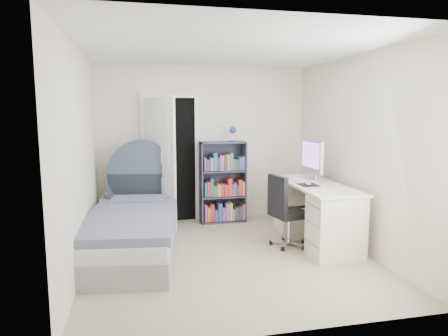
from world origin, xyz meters
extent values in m
cube|color=gray|center=(0.00, 0.00, -0.03)|extent=(3.40, 3.60, 0.05)
cube|color=white|center=(0.00, 0.00, 2.52)|extent=(3.40, 3.60, 0.05)
cube|color=silver|center=(0.00, 1.82, 1.25)|extent=(3.40, 0.05, 2.50)
cube|color=silver|center=(0.00, -1.82, 1.25)|extent=(3.40, 0.05, 2.50)
cube|color=silver|center=(-1.72, 0.00, 1.25)|extent=(0.05, 3.60, 2.50)
cube|color=silver|center=(1.72, 0.00, 1.25)|extent=(0.05, 3.60, 2.50)
cube|color=black|center=(-0.55, 1.80, 1.00)|extent=(0.80, 0.01, 2.00)
cube|color=white|center=(-0.98, 1.77, 1.00)|extent=(0.06, 0.06, 2.00)
cube|color=white|center=(-0.12, 1.77, 1.00)|extent=(0.06, 0.06, 2.00)
cube|color=white|center=(-0.55, 1.77, 2.03)|extent=(0.92, 0.06, 0.06)
cube|color=white|center=(-0.75, 1.43, 1.00)|extent=(0.44, 0.71, 2.00)
cube|color=gray|center=(-1.16, 0.29, 0.14)|extent=(1.29, 2.26, 0.28)
cube|color=silver|center=(-1.16, 0.29, 0.35)|extent=(1.26, 2.22, 0.17)
cube|color=slate|center=(-1.18, 0.19, 0.48)|extent=(1.29, 1.95, 0.11)
cube|color=slate|center=(-1.06, 1.06, 0.50)|extent=(0.81, 0.52, 0.13)
cube|color=#3A4B5A|center=(-1.02, 1.40, 0.43)|extent=(1.02, 0.20, 0.86)
cylinder|color=#3A4B5A|center=(-1.02, 1.40, 0.86)|extent=(1.02, 0.20, 1.02)
cylinder|color=#D3C682|center=(-1.62, 1.45, 0.23)|extent=(0.03, 0.03, 0.47)
cylinder|color=#D3C682|center=(-1.62, 1.77, 0.23)|extent=(0.03, 0.03, 0.47)
cylinder|color=#D3C682|center=(-1.30, 1.45, 0.23)|extent=(0.03, 0.03, 0.47)
cylinder|color=#D3C682|center=(-1.30, 1.77, 0.23)|extent=(0.03, 0.03, 0.47)
cube|color=#D3C682|center=(-1.46, 1.61, 0.45)|extent=(0.37, 0.37, 0.03)
cube|color=#D3C682|center=(-1.46, 1.61, 0.16)|extent=(0.34, 0.34, 0.02)
cube|color=#B24C33|center=(-1.51, 1.61, 0.48)|extent=(0.15, 0.21, 0.03)
cube|color=#3F598C|center=(-1.51, 1.61, 0.51)|extent=(0.14, 0.20, 0.03)
cube|color=#D8CC7F|center=(-1.51, 1.61, 0.54)|extent=(0.13, 0.19, 0.03)
cylinder|color=silver|center=(-0.77, 1.44, 0.01)|extent=(0.20, 0.20, 0.02)
cylinder|color=silver|center=(-0.77, 1.44, 0.69)|extent=(0.02, 0.02, 1.37)
sphere|color=silver|center=(-0.71, 1.40, 1.35)|extent=(0.08, 0.08, 0.08)
cube|color=#383B4D|center=(-0.09, 1.57, 0.65)|extent=(0.02, 0.31, 1.31)
cube|color=#383B4D|center=(0.62, 1.57, 0.65)|extent=(0.02, 0.31, 1.31)
cube|color=#383B4D|center=(0.27, 1.57, 1.30)|extent=(0.73, 0.31, 0.02)
cube|color=#383B4D|center=(0.27, 1.57, 0.01)|extent=(0.73, 0.31, 0.02)
cube|color=#383B4D|center=(0.27, 1.72, 0.65)|extent=(0.73, 0.01, 1.31)
cube|color=#383B4D|center=(0.27, 1.57, 0.42)|extent=(0.69, 0.29, 0.02)
cube|color=#383B4D|center=(0.27, 1.57, 0.84)|extent=(0.69, 0.29, 0.02)
cylinder|color=#2534A3|center=(0.43, 1.57, 1.32)|extent=(0.13, 0.13, 0.02)
cylinder|color=silver|center=(0.43, 1.57, 1.40)|extent=(0.02, 0.02, 0.17)
sphere|color=#2534A3|center=(0.43, 1.54, 1.49)|extent=(0.11, 0.11, 0.11)
cube|color=#994C7F|center=(-0.03, 1.55, 0.17)|extent=(0.04, 0.22, 0.27)
cube|color=orange|center=(0.02, 1.55, 0.15)|extent=(0.04, 0.22, 0.23)
cube|color=#B23333|center=(0.08, 1.55, 0.17)|extent=(0.06, 0.22, 0.28)
cube|color=#335999|center=(0.14, 1.55, 0.12)|extent=(0.06, 0.22, 0.18)
cube|color=#335999|center=(0.21, 1.55, 0.17)|extent=(0.06, 0.22, 0.29)
cube|color=#994C7F|center=(0.27, 1.55, 0.14)|extent=(0.05, 0.22, 0.21)
cube|color=#7F72B2|center=(0.33, 1.55, 0.17)|extent=(0.06, 0.22, 0.28)
cube|color=#D8BF4C|center=(0.39, 1.55, 0.18)|extent=(0.04, 0.22, 0.29)
cube|color=#7F72B2|center=(0.43, 1.55, 0.12)|extent=(0.04, 0.22, 0.18)
cube|color=#3F3F3F|center=(0.48, 1.55, 0.13)|extent=(0.05, 0.22, 0.21)
cube|color=#3F3F3F|center=(0.54, 1.55, 0.14)|extent=(0.06, 0.22, 0.22)
cube|color=#994C7F|center=(0.61, 1.55, 0.16)|extent=(0.06, 0.22, 0.25)
cube|color=#335999|center=(-0.03, 1.55, 0.55)|extent=(0.04, 0.22, 0.22)
cube|color=#B23333|center=(0.02, 1.55, 0.56)|extent=(0.05, 0.22, 0.24)
cube|color=#335999|center=(0.07, 1.55, 0.58)|extent=(0.04, 0.22, 0.29)
cube|color=#337F4C|center=(0.13, 1.55, 0.52)|extent=(0.06, 0.22, 0.17)
cube|color=orange|center=(0.19, 1.55, 0.53)|extent=(0.06, 0.22, 0.19)
cube|color=#B23333|center=(0.25, 1.55, 0.54)|extent=(0.04, 0.22, 0.20)
cube|color=#B23333|center=(0.30, 1.55, 0.53)|extent=(0.06, 0.22, 0.18)
cube|color=#B23333|center=(0.37, 1.55, 0.58)|extent=(0.06, 0.22, 0.28)
cube|color=#994C7F|center=(0.42, 1.55, 0.53)|extent=(0.03, 0.22, 0.19)
cube|color=#335999|center=(0.45, 1.55, 0.55)|extent=(0.03, 0.22, 0.22)
cube|color=#3F3F3F|center=(0.49, 1.55, 0.53)|extent=(0.03, 0.22, 0.18)
cube|color=#B23333|center=(0.54, 1.55, 0.57)|extent=(0.05, 0.22, 0.26)
cube|color=orange|center=(0.59, 1.55, 0.55)|extent=(0.04, 0.22, 0.23)
cube|color=#994C7F|center=(-0.03, 1.55, 0.96)|extent=(0.03, 0.22, 0.21)
cube|color=#3F3F3F|center=(0.02, 1.55, 0.94)|extent=(0.06, 0.22, 0.17)
cube|color=#7F72B2|center=(0.07, 1.55, 0.96)|extent=(0.05, 0.22, 0.20)
cube|color=#335999|center=(0.13, 1.55, 1.00)|extent=(0.05, 0.22, 0.28)
cube|color=#3F3F3F|center=(0.18, 1.55, 0.96)|extent=(0.03, 0.22, 0.21)
cube|color=#994C7F|center=(0.23, 1.55, 0.98)|extent=(0.06, 0.22, 0.24)
cube|color=#3F3F3F|center=(0.29, 1.55, 0.98)|extent=(0.04, 0.22, 0.26)
cube|color=orange|center=(0.34, 1.55, 0.98)|extent=(0.04, 0.22, 0.25)
cube|color=#337F4C|center=(0.39, 1.55, 0.99)|extent=(0.05, 0.22, 0.27)
cube|color=#335999|center=(0.44, 1.55, 0.94)|extent=(0.03, 0.22, 0.18)
cube|color=#3F3F3F|center=(0.48, 1.55, 0.94)|extent=(0.05, 0.22, 0.17)
cube|color=#335999|center=(0.53, 1.55, 0.96)|extent=(0.04, 0.22, 0.20)
cube|color=#335999|center=(0.58, 1.55, 0.96)|extent=(0.05, 0.22, 0.21)
cube|color=#F0E6C9|center=(1.28, 0.27, 0.80)|extent=(0.67, 1.67, 0.03)
cube|color=#F0E6C9|center=(1.28, -0.32, 0.39)|extent=(0.62, 0.45, 0.79)
cube|color=#F0E6C9|center=(1.28, 0.86, 0.39)|extent=(0.62, 0.45, 0.79)
cube|color=silver|center=(1.39, 0.61, 0.82)|extent=(0.18, 0.18, 0.01)
cube|color=silver|center=(1.42, 0.61, 0.95)|extent=(0.03, 0.07, 0.25)
cube|color=silver|center=(1.37, 0.61, 1.15)|extent=(0.05, 0.63, 0.45)
cube|color=#925EE5|center=(1.34, 0.61, 1.17)|extent=(0.00, 0.56, 0.36)
cube|color=white|center=(1.14, 0.61, 0.82)|extent=(0.15, 0.45, 0.02)
cube|color=black|center=(1.14, 0.22, 0.82)|extent=(0.25, 0.29, 0.00)
ellipsoid|color=white|center=(1.14, 0.22, 0.83)|extent=(0.07, 0.11, 0.03)
cube|color=silver|center=(1.00, 0.24, 0.05)|extent=(0.25, 0.09, 0.02)
cylinder|color=black|center=(1.11, 0.26, 0.03)|extent=(0.06, 0.06, 0.05)
cube|color=silver|center=(0.89, 0.33, 0.05)|extent=(0.05, 0.25, 0.02)
cylinder|color=black|center=(0.90, 0.45, 0.03)|extent=(0.06, 0.06, 0.05)
cube|color=silver|center=(0.77, 0.25, 0.05)|extent=(0.24, 0.13, 0.02)
cylinder|color=black|center=(0.66, 0.30, 0.03)|extent=(0.06, 0.06, 0.05)
cube|color=silver|center=(0.81, 0.12, 0.05)|extent=(0.19, 0.21, 0.02)
cylinder|color=black|center=(0.73, 0.03, 0.03)|extent=(0.06, 0.06, 0.05)
cube|color=silver|center=(0.95, 0.11, 0.05)|extent=(0.16, 0.23, 0.02)
cylinder|color=black|center=(1.01, 0.01, 0.03)|extent=(0.06, 0.06, 0.05)
cylinder|color=silver|center=(0.88, 0.21, 0.24)|extent=(0.05, 0.05, 0.37)
cube|color=black|center=(0.88, 0.21, 0.44)|extent=(0.51, 0.51, 0.08)
cube|color=black|center=(0.70, 0.16, 0.72)|extent=(0.15, 0.39, 0.48)
cube|color=black|center=(0.92, -0.02, 0.58)|extent=(0.27, 0.10, 0.03)
cube|color=black|center=(0.81, 0.43, 0.58)|extent=(0.27, 0.10, 0.03)
camera|label=1|loc=(-1.06, -4.64, 1.78)|focal=32.00mm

